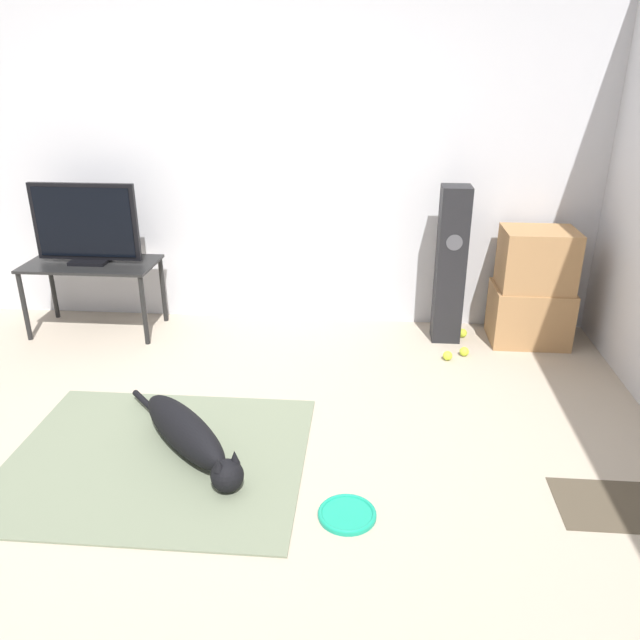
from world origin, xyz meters
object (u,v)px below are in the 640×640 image
(frisbee, at_px, (347,514))
(tennis_ball_loose_on_carpet, at_px, (462,333))
(tennis_ball_by_boxes, at_px, (464,351))
(tv_stand, at_px, (92,272))
(tennis_ball_near_speaker, at_px, (448,356))
(tv, at_px, (85,225))
(cardboard_box_upper, at_px, (537,259))
(dog, at_px, (188,435))
(cardboard_box_lower, at_px, (529,314))
(floor_speaker, at_px, (450,266))

(frisbee, distance_m, tennis_ball_loose_on_carpet, 2.20)
(tennis_ball_by_boxes, bearing_deg, tv_stand, 175.19)
(tennis_ball_by_boxes, xyz_separation_m, tennis_ball_near_speaker, (-0.12, -0.08, 0.00))
(tv_stand, height_order, tv, tv)
(cardboard_box_upper, height_order, tv_stand, cardboard_box_upper)
(dog, relative_size, tennis_ball_by_boxes, 13.55)
(tennis_ball_by_boxes, height_order, tennis_ball_near_speaker, same)
(frisbee, distance_m, tv, 2.92)
(cardboard_box_lower, bearing_deg, tennis_ball_near_speaker, -148.22)
(tennis_ball_near_speaker, xyz_separation_m, tennis_ball_loose_on_carpet, (0.15, 0.40, 0.00))
(cardboard_box_lower, relative_size, tv_stand, 0.57)
(frisbee, xyz_separation_m, floor_speaker, (0.65, 2.03, 0.56))
(floor_speaker, bearing_deg, tv_stand, -178.64)
(tv, height_order, tennis_ball_loose_on_carpet, tv)
(cardboard_box_lower, bearing_deg, frisbee, -121.37)
(dog, bearing_deg, cardboard_box_lower, 37.75)
(cardboard_box_upper, bearing_deg, frisbee, -121.44)
(tv_stand, relative_size, tennis_ball_loose_on_carpet, 14.51)
(frisbee, height_order, floor_speaker, floor_speaker)
(dog, xyz_separation_m, cardboard_box_upper, (2.10, 1.62, 0.51))
(tv, bearing_deg, tennis_ball_by_boxes, -4.87)
(tennis_ball_loose_on_carpet, bearing_deg, dog, -134.85)
(floor_speaker, bearing_deg, tennis_ball_near_speaker, -92.60)
(frisbee, distance_m, tv_stand, 2.84)
(dog, xyz_separation_m, tennis_ball_near_speaker, (1.48, 1.24, -0.09))
(cardboard_box_upper, distance_m, floor_speaker, 0.60)
(dog, height_order, tennis_ball_loose_on_carpet, dog)
(floor_speaker, relative_size, tennis_ball_near_speaker, 17.28)
(cardboard_box_upper, height_order, floor_speaker, floor_speaker)
(tennis_ball_near_speaker, bearing_deg, tennis_ball_by_boxes, 32.06)
(cardboard_box_upper, height_order, tennis_ball_by_boxes, cardboard_box_upper)
(dog, relative_size, floor_speaker, 0.78)
(cardboard_box_upper, relative_size, tennis_ball_loose_on_carpet, 7.62)
(dog, distance_m, tennis_ball_loose_on_carpet, 2.32)
(cardboard_box_lower, bearing_deg, floor_speaker, -178.98)
(tennis_ball_near_speaker, bearing_deg, dog, -140.01)
(cardboard_box_lower, height_order, tennis_ball_near_speaker, cardboard_box_lower)
(frisbee, bearing_deg, tennis_ball_by_boxes, 66.59)
(cardboard_box_lower, bearing_deg, tv, -178.75)
(cardboard_box_upper, xyz_separation_m, tennis_ball_loose_on_carpet, (-0.47, 0.02, -0.60))
(cardboard_box_lower, relative_size, cardboard_box_upper, 1.09)
(dog, xyz_separation_m, tennis_ball_loose_on_carpet, (1.64, 1.64, -0.09))
(dog, height_order, tennis_ball_by_boxes, dog)
(cardboard_box_lower, bearing_deg, dog, -142.25)
(dog, xyz_separation_m, cardboard_box_lower, (2.10, 1.63, 0.09))
(tv, relative_size, tennis_ball_loose_on_carpet, 11.73)
(tennis_ball_near_speaker, bearing_deg, tv, 173.21)
(cardboard_box_lower, distance_m, tennis_ball_loose_on_carpet, 0.50)
(tv_stand, bearing_deg, frisbee, -44.65)
(frisbee, xyz_separation_m, tv_stand, (-2.00, 1.97, 0.46))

